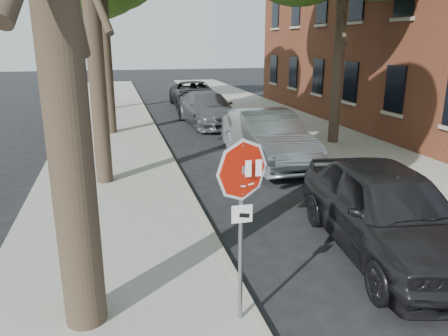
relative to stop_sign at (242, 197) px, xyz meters
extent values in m
plane|color=black|center=(0.70, 0.03, -1.95)|extent=(120.00, 120.00, 0.00)
cube|color=gray|center=(-1.80, 12.03, -1.89)|extent=(4.00, 55.00, 0.12)
cube|color=gray|center=(6.70, 12.03, -1.89)|extent=(4.00, 55.00, 0.12)
cube|color=#9E9384|center=(0.25, 12.03, -1.88)|extent=(0.12, 55.00, 0.13)
cube|color=#9E9384|center=(4.65, 12.03, -1.88)|extent=(0.12, 55.00, 0.13)
cylinder|color=gray|center=(0.00, 0.03, -0.53)|extent=(0.06, 0.06, 2.60)
cube|color=#99999E|center=(0.00, 0.00, 0.37)|extent=(0.05, 0.06, 0.10)
cylinder|color=#99999E|center=(0.00, -0.01, 0.37)|extent=(0.76, 0.32, 0.82)
cylinder|color=white|center=(0.00, -0.02, 0.37)|extent=(0.76, 0.32, 0.82)
cylinder|color=red|center=(0.00, -0.03, 0.37)|extent=(0.68, 0.29, 0.74)
cube|color=white|center=(-0.21, -0.04, 0.39)|extent=(0.08, 0.00, 0.22)
cube|color=white|center=(-0.07, -0.04, 0.39)|extent=(0.08, 0.00, 0.22)
cube|color=white|center=(0.07, -0.04, 0.39)|extent=(0.08, 0.00, 0.22)
cube|color=white|center=(0.21, -0.04, 0.39)|extent=(0.08, 0.00, 0.22)
cube|color=silver|center=(-0.11, -0.04, 0.18)|extent=(0.08, 0.00, 0.03)
cube|color=silver|center=(0.00, -0.04, 0.16)|extent=(0.08, 0.00, 0.03)
cube|color=silver|center=(0.11, -0.04, 0.18)|extent=(0.08, 0.00, 0.03)
cube|color=white|center=(0.00, -0.01, -0.23)|extent=(0.28, 0.02, 0.24)
cube|color=black|center=(0.03, -0.03, -0.25)|extent=(0.15, 0.00, 0.08)
cylinder|color=black|center=(-1.90, 7.03, 2.92)|extent=(0.44, 0.44, 9.50)
cylinder|color=black|center=(-1.70, 14.03, 3.17)|extent=(0.48, 0.48, 10.00)
cylinder|color=black|center=(-2.00, 21.03, 2.67)|extent=(0.40, 0.40, 9.00)
cylinder|color=black|center=(6.70, 10.03, 2.67)|extent=(0.40, 0.40, 9.00)
imported|color=black|center=(3.30, 1.53, -1.09)|extent=(2.64, 5.27, 1.72)
imported|color=#919398|center=(3.30, 8.15, -1.09)|extent=(1.91, 5.24, 1.72)
imported|color=#4B4B50|center=(2.85, 15.43, -1.17)|extent=(2.54, 5.48, 1.55)
imported|color=black|center=(3.29, 21.21, -1.17)|extent=(2.74, 5.69, 1.56)
camera|label=1|loc=(-1.53, -5.11, 1.94)|focal=35.00mm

